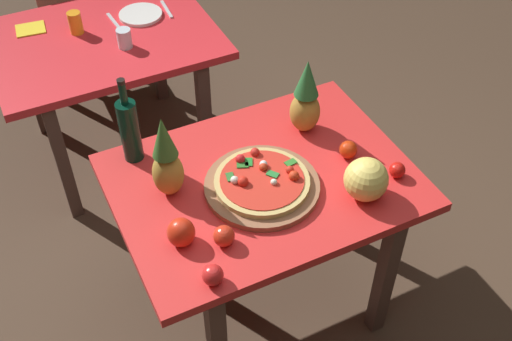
# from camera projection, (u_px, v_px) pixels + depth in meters

# --- Properties ---
(ground_plane) EXTENTS (10.00, 10.00, 0.00)m
(ground_plane) POSITION_uv_depth(u_px,v_px,m) (262.00, 293.00, 2.88)
(ground_plane) COLOR #4C3828
(display_table) EXTENTS (1.12, 0.83, 0.74)m
(display_table) POSITION_uv_depth(u_px,v_px,m) (263.00, 197.00, 2.44)
(display_table) COLOR #513830
(display_table) RESTS_ON ground_plane
(background_table) EXTENTS (1.09, 0.83, 0.74)m
(background_table) POSITION_uv_depth(u_px,v_px,m) (106.00, 54.00, 3.14)
(background_table) COLOR #513830
(background_table) RESTS_ON ground_plane
(dining_chair) EXTENTS (0.40, 0.40, 0.85)m
(dining_chair) POSITION_uv_depth(u_px,v_px,m) (77.00, 21.00, 3.66)
(dining_chair) COLOR #935E40
(dining_chair) RESTS_ON ground_plane
(pizza_board) EXTENTS (0.43, 0.43, 0.02)m
(pizza_board) POSITION_uv_depth(u_px,v_px,m) (262.00, 186.00, 2.32)
(pizza_board) COLOR #935E40
(pizza_board) RESTS_ON display_table
(pizza) EXTENTS (0.35, 0.35, 0.06)m
(pizza) POSITION_uv_depth(u_px,v_px,m) (262.00, 180.00, 2.30)
(pizza) COLOR tan
(pizza) RESTS_ON pizza_board
(wine_bottle) EXTENTS (0.08, 0.08, 0.37)m
(wine_bottle) POSITION_uv_depth(u_px,v_px,m) (130.00, 129.00, 2.35)
(wine_bottle) COLOR black
(wine_bottle) RESTS_ON display_table
(pineapple_left) EXTENTS (0.11, 0.11, 0.35)m
(pineapple_left) POSITION_uv_depth(u_px,v_px,m) (166.00, 161.00, 2.21)
(pineapple_left) COLOR #B58C35
(pineapple_left) RESTS_ON display_table
(pineapple_right) EXTENTS (0.12, 0.12, 0.33)m
(pineapple_right) POSITION_uv_depth(u_px,v_px,m) (306.00, 100.00, 2.47)
(pineapple_right) COLOR #B08334
(pineapple_right) RESTS_ON display_table
(melon) EXTENTS (0.16, 0.16, 0.16)m
(melon) POSITION_uv_depth(u_px,v_px,m) (366.00, 179.00, 2.25)
(melon) COLOR #EBD363
(melon) RESTS_ON display_table
(bell_pepper) EXTENTS (0.10, 0.10, 0.11)m
(bell_pepper) POSITION_uv_depth(u_px,v_px,m) (181.00, 232.00, 2.11)
(bell_pepper) COLOR red
(bell_pepper) RESTS_ON display_table
(tomato_by_bottle) EXTENTS (0.06, 0.06, 0.06)m
(tomato_by_bottle) POSITION_uv_depth(u_px,v_px,m) (397.00, 170.00, 2.35)
(tomato_by_bottle) COLOR red
(tomato_by_bottle) RESTS_ON display_table
(tomato_near_board) EXTENTS (0.07, 0.07, 0.07)m
(tomato_near_board) POSITION_uv_depth(u_px,v_px,m) (213.00, 275.00, 2.00)
(tomato_near_board) COLOR red
(tomato_near_board) RESTS_ON display_table
(tomato_at_corner) EXTENTS (0.07, 0.07, 0.07)m
(tomato_at_corner) POSITION_uv_depth(u_px,v_px,m) (224.00, 236.00, 2.12)
(tomato_at_corner) COLOR red
(tomato_at_corner) RESTS_ON display_table
(tomato_beside_pepper) EXTENTS (0.07, 0.07, 0.07)m
(tomato_beside_pepper) POSITION_uv_depth(u_px,v_px,m) (348.00, 150.00, 2.43)
(tomato_beside_pepper) COLOR red
(tomato_beside_pepper) RESTS_ON display_table
(drinking_glass_juice) EXTENTS (0.07, 0.07, 0.11)m
(drinking_glass_juice) POSITION_uv_depth(u_px,v_px,m) (75.00, 23.00, 3.06)
(drinking_glass_juice) COLOR orange
(drinking_glass_juice) RESTS_ON background_table
(drinking_glass_water) EXTENTS (0.07, 0.07, 0.09)m
(drinking_glass_water) POSITION_uv_depth(u_px,v_px,m) (124.00, 38.00, 2.97)
(drinking_glass_water) COLOR silver
(drinking_glass_water) RESTS_ON background_table
(dinner_plate) EXTENTS (0.22, 0.22, 0.02)m
(dinner_plate) POSITION_uv_depth(u_px,v_px,m) (141.00, 15.00, 3.20)
(dinner_plate) COLOR white
(dinner_plate) RESTS_ON background_table
(fork_utensil) EXTENTS (0.03, 0.18, 0.01)m
(fork_utensil) POSITION_uv_depth(u_px,v_px,m) (114.00, 22.00, 3.16)
(fork_utensil) COLOR silver
(fork_utensil) RESTS_ON background_table
(knife_utensil) EXTENTS (0.03, 0.18, 0.01)m
(knife_utensil) POSITION_uv_depth(u_px,v_px,m) (167.00, 9.00, 3.25)
(knife_utensil) COLOR silver
(knife_utensil) RESTS_ON background_table
(napkin_folded) EXTENTS (0.15, 0.13, 0.01)m
(napkin_folded) POSITION_uv_depth(u_px,v_px,m) (30.00, 29.00, 3.12)
(napkin_folded) COLOR yellow
(napkin_folded) RESTS_ON background_table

